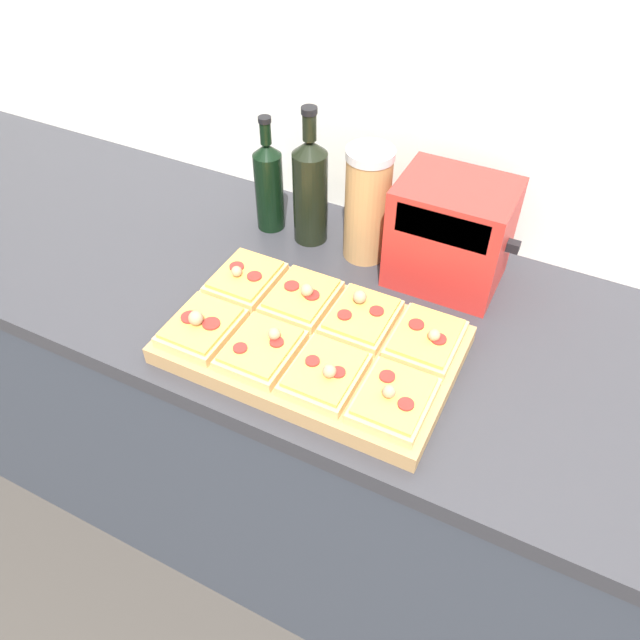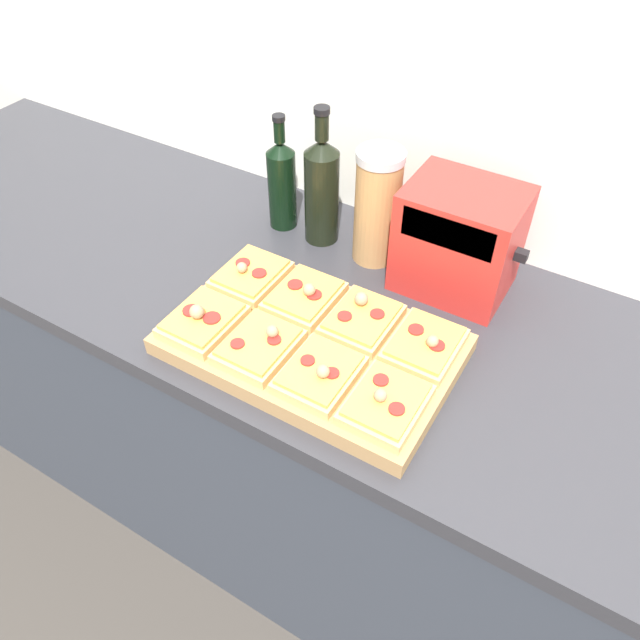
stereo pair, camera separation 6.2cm
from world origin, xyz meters
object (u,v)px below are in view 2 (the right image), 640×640
Objects in this scene: cutting_board at (312,344)px; olive_oil_bottle at (282,183)px; grain_jar_tall at (377,207)px; wine_bottle at (322,189)px; toaster_oven at (459,240)px.

olive_oil_bottle is at bearing 130.55° from cutting_board.
cutting_board is 2.07× the size of grain_jar_tall.
cutting_board is 0.34m from grain_jar_tall.
grain_jar_tall is (0.13, 0.00, -0.00)m from wine_bottle.
grain_jar_tall is (0.24, -0.00, 0.02)m from olive_oil_bottle.
wine_bottle is (-0.17, 0.32, 0.11)m from cutting_board.
toaster_oven is at bearing -0.15° from wine_bottle.
olive_oil_bottle is 0.42m from toaster_oven.
grain_jar_tall is 1.02× the size of toaster_oven.
wine_bottle is 1.23× the size of grain_jar_tall.
toaster_oven reaches higher than cutting_board.
cutting_board is 1.68× the size of wine_bottle.
olive_oil_bottle reaches higher than grain_jar_tall.
wine_bottle is (0.10, -0.00, 0.02)m from olive_oil_bottle.
toaster_oven is at bearing 64.71° from cutting_board.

